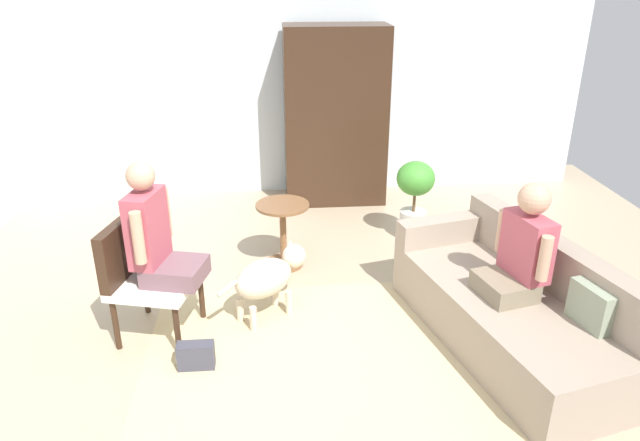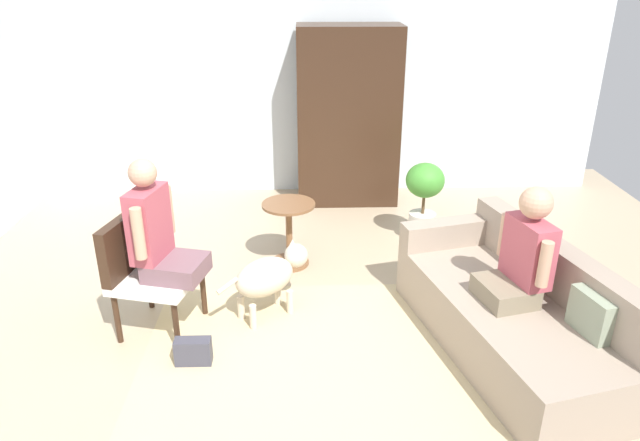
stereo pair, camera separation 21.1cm
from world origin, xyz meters
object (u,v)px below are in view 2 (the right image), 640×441
Objects in this scene: person_on_armchair at (157,232)px; couch at (513,313)px; armoire_cabinet at (348,117)px; handbag at (193,352)px; person_on_couch at (522,255)px; round_end_table at (289,229)px; armchair at (143,264)px; dog at (269,275)px; potted_plant at (424,195)px.

couch is at bearing -7.01° from person_on_armchair.
armoire_cabinet is 7.87× the size of handbag.
person_on_couch is 2.17m from round_end_table.
armchair is 0.96m from dog.
person_on_armchair reaches higher than round_end_table.
couch is at bearing 66.19° from person_on_couch.
couch is 2.39× the size of armchair.
person_on_armchair reaches higher than armchair.
couch is 3.12× the size of dog.
potted_plant is 3.22× the size of handbag.
armchair is 1.31× the size of dog.
dog is 1.99m from potted_plant.
dog reaches higher than handbag.
person_on_armchair is at bearing -120.58° from armoire_cabinet.
couch is 2.64m from person_on_armchair.
couch is 0.49m from person_on_couch.
dog is 0.85m from handbag.
person_on_couch is (-0.01, -0.03, 0.49)m from couch.
potted_plant is at bearing -59.88° from armoire_cabinet.
person_on_armchair is 0.93m from dog.
armchair is 3.18m from armoire_cabinet.
round_end_table is at bearing 47.99° from person_on_armchair.
round_end_table is 1.42m from potted_plant.
armchair reaches higher than couch.
potted_plant reaches higher than couch.
person_on_couch is 3.18m from armoire_cabinet.
person_on_couch reaches higher than couch.
armchair is 1.47m from round_end_table.
couch is 1.86m from potted_plant.
person_on_couch is at bearing -72.14° from armoire_cabinet.
person_on_couch is 1.35× the size of round_end_table.
armoire_cabinet reaches higher than person_on_armchair.
armoire_cabinet reaches higher than dog.
handbag is at bearing -49.44° from armchair.
potted_plant is (1.33, 0.48, 0.14)m from round_end_table.
armchair is 1.01× the size of person_on_armchair.
potted_plant is (2.26, 1.50, -0.33)m from person_on_armchair.
round_end_table is 1.64m from handbag.
armoire_cabinet is at bearing 56.79° from armchair.
armchair is 2.74m from person_on_couch.
person_on_couch is 0.93× the size of person_on_armchair.
round_end_table is 1.89m from armoire_cabinet.
potted_plant is 0.41× the size of armoire_cabinet.
dog is at bearing 8.25° from armchair.
armchair is at bearing 172.59° from couch.
armchair is 0.32m from person_on_armchair.
potted_plant reaches higher than handbag.
round_end_table is 2.42× the size of handbag.
person_on_armchair reaches higher than person_on_couch.
couch reaches higher than round_end_table.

